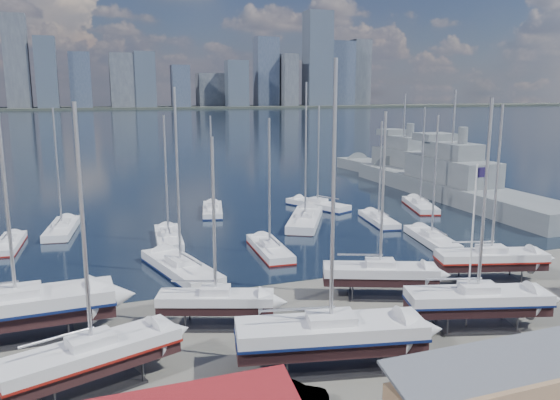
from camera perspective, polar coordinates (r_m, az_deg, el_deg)
name	(u,v)px	position (r m, az deg, el deg)	size (l,w,h in m)	color
ground	(368,324)	(40.20, 9.18, -12.68)	(1400.00, 1400.00, 0.00)	#605E59
water	(112,121)	(342.83, -17.13, 7.88)	(1400.00, 600.00, 0.40)	#182838
far_shore	(97,108)	(602.42, -18.54, 9.09)	(1400.00, 80.00, 2.20)	#2D332D
skyline	(87,70)	(596.25, -19.52, 12.67)	(639.14, 43.80, 107.69)	#475166
sailboat_cradle_0	(17,308)	(40.38, -25.79, -10.11)	(12.45, 3.89, 19.64)	#2D2D33
sailboat_cradle_1	(92,355)	(32.58, -19.04, -15.09)	(10.05, 5.76, 15.70)	#2D2D33
sailboat_cradle_2	(216,301)	(38.78, -6.73, -10.41)	(8.30, 4.88, 13.31)	#2D2D33
sailboat_cradle_3	(331,335)	(33.13, 5.31, -13.82)	(11.62, 5.41, 17.96)	#2D2D33
sailboat_cradle_4	(380,273)	(44.57, 10.39, -7.53)	(9.27, 5.73, 14.76)	#2D2D33
sailboat_cradle_5	(477,300)	(40.64, 19.92, -9.82)	(10.17, 5.39, 15.84)	#2D2D33
sailboat_cradle_6	(491,259)	(50.83, 21.17, -5.76)	(9.75, 5.14, 15.24)	#2D2D33
sailboat_moored_1	(9,245)	(64.85, -26.44, -4.20)	(2.92, 8.59, 12.64)	black
sailboat_moored_2	(62,230)	(69.03, -21.80, -2.94)	(4.19, 10.39, 15.24)	black
sailboat_moored_3	(181,270)	(50.69, -10.32, -7.25)	(5.95, 12.10, 17.42)	black
sailboat_moored_4	(169,239)	(61.61, -11.56, -3.99)	(3.53, 9.79, 14.47)	black
sailboat_moored_5	(213,211)	(75.04, -7.06, -1.15)	(4.58, 9.59, 13.82)	black
sailboat_moored_6	(270,250)	(56.12, -1.09, -5.27)	(3.28, 9.76, 14.38)	black
sailboat_moored_7	(305,222)	(68.24, 2.64, -2.30)	(8.78, 12.22, 18.25)	black
sailboat_moored_8	(318,206)	(78.02, 3.96, -0.62)	(6.83, 10.36, 15.12)	black
sailboat_moored_9	(431,240)	(62.17, 15.54, -4.04)	(4.54, 9.96, 14.53)	black
sailboat_moored_10	(378,221)	(70.06, 10.25, -2.13)	(4.01, 9.24, 13.36)	black
sailboat_moored_11	(420,207)	(79.93, 14.43, -0.67)	(5.78, 10.35, 14.91)	black
naval_ship_east	(450,187)	(89.36, 17.30, 1.28)	(9.82, 49.02, 18.39)	slate
naval_ship_west	(402,170)	(107.26, 12.62, 3.08)	(8.92, 39.37, 17.51)	slate
car_b	(287,398)	(29.83, 0.73, -19.94)	(1.53, 4.38, 1.44)	gray
flagpole	(473,236)	(39.28, 19.55, -3.56)	(1.02, 0.12, 11.52)	white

